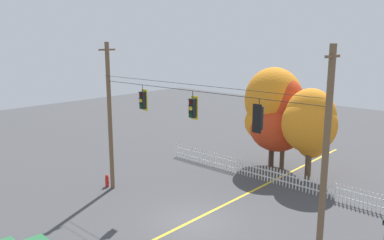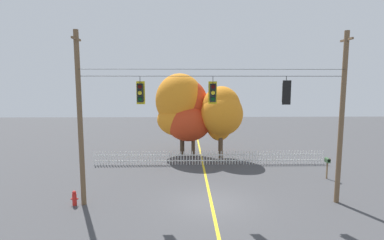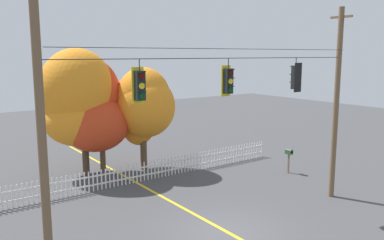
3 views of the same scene
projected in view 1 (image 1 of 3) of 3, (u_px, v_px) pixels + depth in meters
The scene contains 11 objects.
ground at pixel (192, 221), 20.02m from camera, with size 80.00×80.00×0.00m, color #424244.
lane_centerline_stripe at pixel (192, 221), 20.02m from camera, with size 0.16×36.00×0.01m, color gold.
signal_support_span at pixel (192, 134), 19.09m from camera, with size 13.73×1.10×8.97m.
traffic_signal_westbound_side at pixel (143, 100), 21.25m from camera, with size 0.43×0.38×1.42m.
traffic_signal_northbound_secondary at pixel (193, 108), 18.82m from camera, with size 0.43×0.38×1.41m.
traffic_signal_eastbound_side at pixel (259, 118), 16.33m from camera, with size 0.43×0.38×1.44m.
white_picket_fence at pixel (277, 177), 24.94m from camera, with size 18.04×0.06×1.06m.
autumn_maple_near_fence at pixel (275, 109), 28.00m from camera, with size 4.27×3.91×7.19m.
autumn_maple_mid at pixel (279, 119), 27.35m from camera, with size 3.82×3.72×6.62m.
autumn_oak_far_east at pixel (310, 122), 24.96m from camera, with size 3.50×3.49×6.11m.
fire_hydrant at pixel (107, 181), 24.62m from camera, with size 0.38×0.22×0.79m.
Camera 1 is at (12.53, -13.69, 9.11)m, focal length 36.64 mm.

